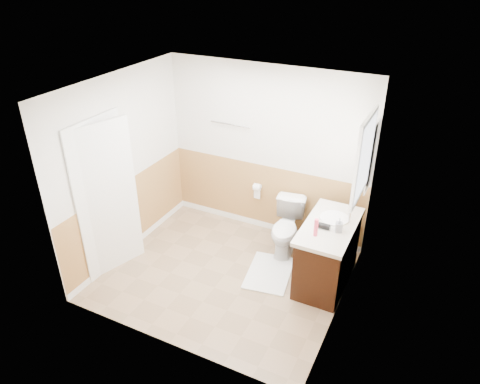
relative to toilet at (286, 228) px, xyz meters
The scene contains 32 objects.
floor 1.08m from the toilet, 120.69° to the right, with size 3.00×3.00×0.00m, color #8C7051.
ceiling 2.36m from the toilet, 120.69° to the right, with size 3.00×3.00×0.00m, color white.
wall_back 1.11m from the toilet, 140.04° to the left, with size 3.00×3.00×0.00m, color silver.
wall_front 2.40m from the toilet, 103.37° to the right, with size 3.00×3.00×0.00m, color silver.
wall_left 2.36m from the toilet, 156.69° to the right, with size 3.00×3.00×0.00m, color silver.
wall_right 1.58m from the toilet, 41.40° to the right, with size 3.00×3.00×0.00m, color silver.
wainscot_back 0.68m from the toilet, 140.83° to the left, with size 3.00×3.00×0.00m, color #A87D43.
wainscot_front 2.22m from the toilet, 103.44° to the right, with size 3.00×3.00×0.00m, color #A87D43.
wainscot_left 2.19m from the toilet, 156.57° to the right, with size 2.60×2.60×0.00m, color #A87D43.
wainscot_right 1.31m from the toilet, 41.75° to the right, with size 2.60×2.60×0.00m, color #A87D43.
toilet is the anchor object (origin of this frame).
bath_mat 0.69m from the toilet, 90.00° to the right, with size 0.55×0.80×0.02m, color silver.
vanity_cabinet 0.80m from the toilet, 28.75° to the right, with size 0.55×1.10×0.80m, color black.
vanity_knob_left 0.65m from the toilet, 50.52° to the right, with size 0.03×0.03×0.03m, color silver.
vanity_knob_right 0.52m from the toilet, 35.42° to the right, with size 0.03×0.03×0.03m, color #B7B6BD.
countertop 0.91m from the toilet, 29.10° to the right, with size 0.60×1.15×0.05m, color silver.
sink_basin 0.88m from the toilet, 18.45° to the right, with size 0.36×0.36×0.02m, color white.
faucet 1.06m from the toilet, 14.85° to the right, with size 0.02×0.02×0.14m, color #BCBCC3.
lotion_bottle 1.08m from the toilet, 48.90° to the right, with size 0.05×0.05×0.22m, color #E73B5C.
soap_dispenser 1.11m from the toilet, 30.53° to the right, with size 0.08×0.08×0.17m, color gray.
hair_dryer_body 0.97m from the toilet, 37.68° to the right, with size 0.07×0.07×0.14m, color black.
hair_dryer_handle 0.92m from the toilet, 37.85° to the right, with size 0.03×0.03×0.07m, color black.
mirror_panel 1.54m from the toilet, 13.57° to the left, with size 0.02×0.35×0.90m, color silver.
window_frame 1.70m from the toilet, 16.36° to the right, with size 0.04×0.80×1.00m, color white.
window_glass 1.71m from the toilet, 16.10° to the right, with size 0.01×0.70×0.90m, color white.
door 2.41m from the toilet, 145.46° to the right, with size 0.05×0.80×2.04m, color white.
door_frame 2.48m from the toilet, 146.50° to the right, with size 0.02×0.92×2.10m, color white.
door_knob 2.18m from the toilet, 151.96° to the right, with size 0.06×0.06×0.06m, color silver.
towel_bar 1.67m from the toilet, 160.38° to the left, with size 0.02×0.02×0.62m, color silver.
tp_holder_bar 0.79m from the toilet, 149.68° to the left, with size 0.02×0.02×0.14m, color silver.
tp_roll 0.79m from the toilet, 149.68° to the left, with size 0.11×0.11×0.10m, color white.
tp_sheet 0.75m from the toilet, 149.68° to the left, with size 0.10×0.01×0.16m, color white.
Camera 1 is at (2.23, -4.06, 3.78)m, focal length 33.23 mm.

